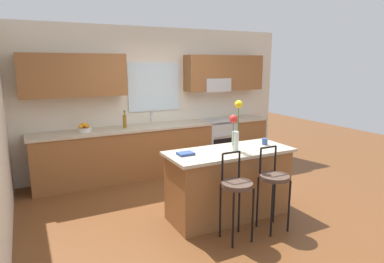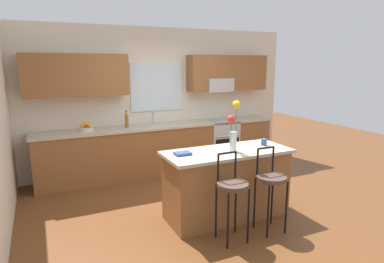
{
  "view_description": "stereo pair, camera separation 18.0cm",
  "coord_description": "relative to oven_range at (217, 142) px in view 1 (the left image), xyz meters",
  "views": [
    {
      "loc": [
        -2.23,
        -3.93,
        2.05
      ],
      "look_at": [
        0.06,
        0.55,
        1.0
      ],
      "focal_mm": 30.91,
      "sensor_mm": 36.0,
      "label": 1
    },
    {
      "loc": [
        -2.07,
        -4.01,
        2.05
      ],
      "look_at": [
        0.06,
        0.55,
        1.0
      ],
      "focal_mm": 30.91,
      "sensor_mm": 36.0,
      "label": 2
    }
  ],
  "objects": [
    {
      "name": "fruit_bowl_oranges",
      "position": [
        -2.59,
        0.03,
        0.51
      ],
      "size": [
        0.24,
        0.24,
        0.16
      ],
      "color": "silver",
      "rests_on": "counter_run"
    },
    {
      "name": "back_wall_assembly",
      "position": [
        -1.19,
        0.31,
        1.05
      ],
      "size": [
        5.6,
        0.5,
        2.7
      ],
      "color": "beige",
      "rests_on": "ground"
    },
    {
      "name": "sink_faucet",
      "position": [
        -1.35,
        0.17,
        0.6
      ],
      "size": [
        0.02,
        0.13,
        0.23
      ],
      "color": "#B7BABC",
      "rests_on": "counter_run"
    },
    {
      "name": "kitchen_island",
      "position": [
        -1.09,
        -2.09,
        0.0
      ],
      "size": [
        1.7,
        0.72,
        0.92
      ],
      "color": "brown",
      "rests_on": "ground"
    },
    {
      "name": "bottle_olive_oil",
      "position": [
        -1.9,
        0.02,
        0.58
      ],
      "size": [
        0.06,
        0.06,
        0.31
      ],
      "color": "olive",
      "rests_on": "counter_run"
    },
    {
      "name": "cookbook",
      "position": [
        -1.71,
        -2.03,
        0.48
      ],
      "size": [
        0.2,
        0.15,
        0.03
      ],
      "primitive_type": "cube",
      "color": "navy",
      "rests_on": "kitchen_island"
    },
    {
      "name": "flower_vase",
      "position": [
        -1.05,
        -2.15,
        0.79
      ],
      "size": [
        0.18,
        0.11,
        0.66
      ],
      "color": "silver",
      "rests_on": "kitchen_island"
    },
    {
      "name": "oven_range",
      "position": [
        0.0,
        0.0,
        0.0
      ],
      "size": [
        0.6,
        0.64,
        0.92
      ],
      "color": "#B7BABC",
      "rests_on": "ground"
    },
    {
      "name": "bar_stool_middle",
      "position": [
        -0.81,
        -2.66,
        0.18
      ],
      "size": [
        0.36,
        0.36,
        1.04
      ],
      "color": "black",
      "rests_on": "ground"
    },
    {
      "name": "counter_run",
      "position": [
        -1.22,
        0.02,
        0.01
      ],
      "size": [
        4.56,
        0.64,
        0.92
      ],
      "color": "brown",
      "rests_on": "ground"
    },
    {
      "name": "mug_ceramic",
      "position": [
        -0.48,
        -2.05,
        0.51
      ],
      "size": [
        0.08,
        0.08,
        0.09
      ],
      "primitive_type": "cylinder",
      "color": "#33518C",
      "rests_on": "kitchen_island"
    },
    {
      "name": "bar_stool_near",
      "position": [
        -1.36,
        -2.66,
        0.18
      ],
      "size": [
        0.36,
        0.36,
        1.04
      ],
      "color": "black",
      "rests_on": "ground"
    },
    {
      "name": "ground_plane",
      "position": [
        -1.22,
        -1.68,
        -0.46
      ],
      "size": [
        14.0,
        14.0,
        0.0
      ],
      "primitive_type": "plane",
      "color": "brown"
    }
  ]
}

